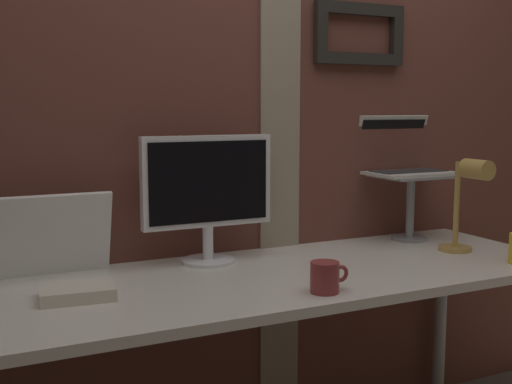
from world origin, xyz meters
TOP-DOWN VIEW (x-y plane):
  - brick_wall_back at (0.00, 0.39)m, footprint 3.05×0.16m
  - desk at (-0.13, -0.02)m, footprint 2.06×0.69m
  - monitor at (-0.25, 0.20)m, footprint 0.45×0.18m
  - laptop_stand at (0.60, 0.21)m, footprint 0.28×0.22m
  - laptop at (0.60, 0.28)m, footprint 0.34×0.30m
  - whiteboard_panel at (-0.77, 0.25)m, footprint 0.39×0.10m
  - desk_lamp at (0.63, -0.07)m, footprint 0.12×0.20m
  - coffee_mug at (-0.08, -0.27)m, footprint 0.12×0.08m
  - paper_clutter_stack at (-0.73, -0.02)m, footprint 0.21×0.16m

SIDE VIEW (x-z plane):
  - desk at x=-0.13m, z-range 0.30..1.03m
  - paper_clutter_stack at x=-0.73m, z-range 0.73..0.77m
  - coffee_mug at x=-0.08m, z-range 0.73..0.82m
  - whiteboard_panel at x=-0.77m, z-range 0.73..1.00m
  - laptop_stand at x=0.60m, z-range 0.78..1.04m
  - desk_lamp at x=0.63m, z-range 0.77..1.12m
  - monitor at x=-0.25m, z-range 0.77..1.20m
  - laptop at x=0.60m, z-range 0.94..1.17m
  - brick_wall_back at x=0.00m, z-range 0.00..2.41m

